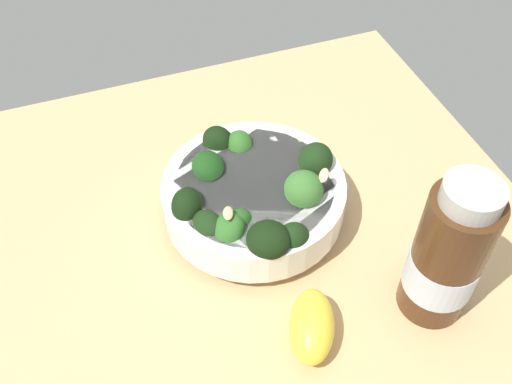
# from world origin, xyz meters

# --- Properties ---
(ground_plane) EXTENTS (0.62, 0.62, 0.04)m
(ground_plane) POSITION_xyz_m (0.00, 0.00, -0.02)
(ground_plane) COLOR tan
(bowl_of_broccoli) EXTENTS (0.20, 0.21, 0.09)m
(bowl_of_broccoli) POSITION_xyz_m (-0.00, -0.02, 0.04)
(bowl_of_broccoli) COLOR white
(bowl_of_broccoli) RESTS_ON ground_plane
(lemon_wedge) EXTENTS (0.07, 0.09, 0.04)m
(lemon_wedge) POSITION_xyz_m (0.00, 0.14, 0.02)
(lemon_wedge) COLOR yellow
(lemon_wedge) RESTS_ON ground_plane
(bottle_tall) EXTENTS (0.07, 0.07, 0.17)m
(bottle_tall) POSITION_xyz_m (-0.13, 0.14, 0.08)
(bottle_tall) COLOR #472814
(bottle_tall) RESTS_ON ground_plane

